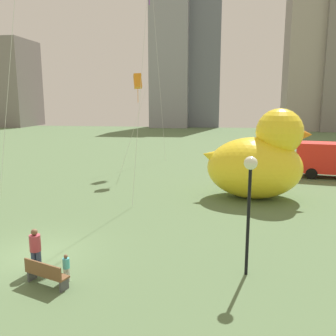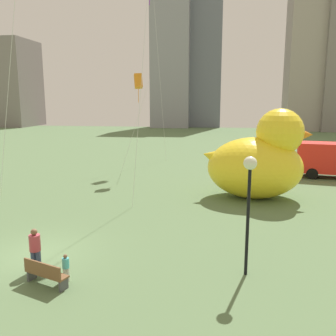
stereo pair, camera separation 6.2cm
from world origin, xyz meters
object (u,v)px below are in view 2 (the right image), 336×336
giant_inflatable_duck (259,160)px  box_truck (331,160)px  kite_orange (138,82)px  lamppost (249,185)px  person_adult (35,248)px  park_bench (45,273)px  person_child (66,266)px

giant_inflatable_duck → box_truck: size_ratio=1.19×
kite_orange → lamppost: bearing=-65.0°
lamppost → kite_orange: kite_orange is taller
person_adult → lamppost: 8.15m
park_bench → box_truck: size_ratio=0.29×
box_truck → lamppost: bearing=-113.8°
person_adult → box_truck: 24.45m
lamppost → box_truck: bearing=66.2°
box_truck → kite_orange: size_ratio=0.70×
person_child → giant_inflatable_duck: size_ratio=0.14×
person_child → box_truck: size_ratio=0.17×
box_truck → person_adult: bearing=-129.8°
giant_inflatable_duck → kite_orange: 11.97m
park_bench → box_truck: 24.70m
park_bench → giant_inflatable_duck: giant_inflatable_duck is taller
giant_inflatable_duck → lamppost: giant_inflatable_duck is taller
giant_inflatable_duck → lamppost: 11.01m
person_child → kite_orange: kite_orange is taller
park_bench → kite_orange: bearing=92.6°
person_child → box_truck: box_truck is taller
lamppost → person_child: bearing=-167.5°
person_adult → lamppost: (7.72, 0.87, 2.47)m
person_adult → person_child: person_adult is taller
kite_orange → giant_inflatable_duck: bearing=-31.7°
person_adult → giant_inflatable_duck: giant_inflatable_duck is taller
giant_inflatable_duck → lamppost: bearing=-97.6°
giant_inflatable_duck → lamppost: (-1.44, -10.87, 0.93)m
person_adult → giant_inflatable_duck: 14.97m
lamppost → box_truck: lamppost is taller
person_adult → kite_orange: bearing=89.9°
person_adult → box_truck: box_truck is taller
park_bench → giant_inflatable_duck: size_ratio=0.25×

